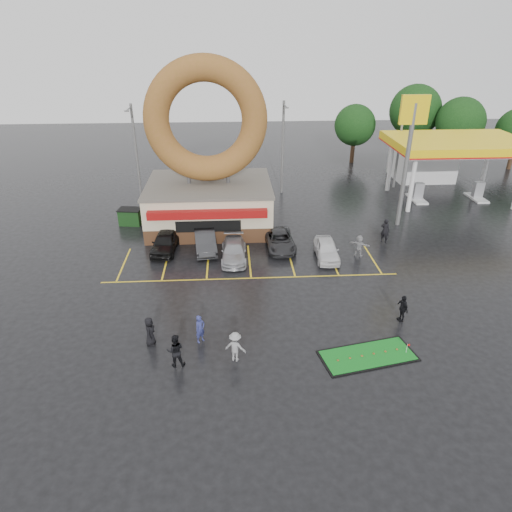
{
  "coord_description": "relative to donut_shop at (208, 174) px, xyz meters",
  "views": [
    {
      "loc": [
        -1.27,
        -23.36,
        15.21
      ],
      "look_at": [
        0.27,
        2.35,
        2.2
      ],
      "focal_mm": 32.0,
      "sensor_mm": 36.0,
      "label": 1
    }
  ],
  "objects": [
    {
      "name": "person_bystander",
      "position": [
        -2.69,
        -16.36,
        -3.65
      ],
      "size": [
        0.58,
        0.84,
        1.64
      ],
      "primitive_type": "imported",
      "rotation": [
        0.0,
        0.0,
        1.5
      ],
      "color": "black",
      "rests_on": "ground"
    },
    {
      "name": "car_white",
      "position": [
        8.65,
        -6.85,
        -3.79
      ],
      "size": [
        1.79,
        4.04,
        1.35
      ],
      "primitive_type": "imported",
      "rotation": [
        0.0,
        0.0,
        -0.05
      ],
      "color": "silver",
      "rests_on": "ground"
    },
    {
      "name": "person_blackjkt",
      "position": [
        -1.18,
        -18.15,
        -3.57
      ],
      "size": [
        0.91,
        0.73,
        1.8
      ],
      "primitive_type": "imported",
      "rotation": [
        0.0,
        0.0,
        3.2
      ],
      "color": "black",
      "rests_on": "ground"
    },
    {
      "name": "car_black",
      "position": [
        -3.24,
        -4.97,
        -3.73
      ],
      "size": [
        2.1,
        4.43,
        1.46
      ],
      "primitive_type": "imported",
      "rotation": [
        0.0,
        0.0,
        -0.09
      ],
      "color": "black",
      "rests_on": "ground"
    },
    {
      "name": "streetlight_left",
      "position": [
        -7.0,
        6.95,
        0.32
      ],
      "size": [
        0.4,
        2.21,
        9.0
      ],
      "color": "slate",
      "rests_on": "ground"
    },
    {
      "name": "dumpster",
      "position": [
        -6.81,
        0.47,
        -3.81
      ],
      "size": [
        1.95,
        1.45,
        1.3
      ],
      "primitive_type": "cube",
      "rotation": [
        0.0,
        0.0,
        -0.14
      ],
      "color": "#183C17",
      "rests_on": "ground"
    },
    {
      "name": "person_walker_near",
      "position": [
        11.07,
        -6.68,
        -3.64
      ],
      "size": [
        1.57,
        1.17,
        1.64
      ],
      "primitive_type": "imported",
      "rotation": [
        0.0,
        0.0,
        2.63
      ],
      "color": "gray",
      "rests_on": "ground"
    },
    {
      "name": "car_dgrey",
      "position": [
        -0.24,
        -4.97,
        -3.75
      ],
      "size": [
        2.0,
        4.51,
        1.44
      ],
      "primitive_type": "imported",
      "rotation": [
        0.0,
        0.0,
        0.11
      ],
      "color": "#29292B",
      "rests_on": "ground"
    },
    {
      "name": "tree_far_a",
      "position": [
        29.0,
        17.03,
        0.72
      ],
      "size": [
        5.6,
        5.6,
        8.0
      ],
      "color": "#332114",
      "rests_on": "ground"
    },
    {
      "name": "putting_green",
      "position": [
        8.6,
        -18.07,
        -4.43
      ],
      "size": [
        5.24,
        3.08,
        0.61
      ],
      "color": "black",
      "rests_on": "ground"
    },
    {
      "name": "person_cameraman",
      "position": [
        11.39,
        -14.98,
        -3.65
      ],
      "size": [
        0.6,
        1.02,
        1.63
      ],
      "primitive_type": "imported",
      "rotation": [
        0.0,
        0.0,
        -1.34
      ],
      "color": "black",
      "rests_on": "ground"
    },
    {
      "name": "shell_sign",
      "position": [
        16.0,
        -0.97,
        2.91
      ],
      "size": [
        2.2,
        0.36,
        10.6
      ],
      "color": "slate",
      "rests_on": "ground"
    },
    {
      "name": "person_walker_far",
      "position": [
        13.71,
        -4.44,
        -3.48
      ],
      "size": [
        0.86,
        0.83,
        1.98
      ],
      "primitive_type": "imported",
      "rotation": [
        0.0,
        0.0,
        2.43
      ],
      "color": "black",
      "rests_on": "ground"
    },
    {
      "name": "car_grey",
      "position": [
        5.41,
        -4.97,
        -3.84
      ],
      "size": [
        2.24,
        4.6,
        1.26
      ],
      "primitive_type": "imported",
      "rotation": [
        0.0,
        0.0,
        0.03
      ],
      "color": "#29292B",
      "rests_on": "ground"
    },
    {
      "name": "tree_far_c",
      "position": [
        25.0,
        21.03,
        1.37
      ],
      "size": [
        6.3,
        6.3,
        9.0
      ],
      "color": "#332114",
      "rests_on": "ground"
    },
    {
      "name": "tree_far_d",
      "position": [
        17.0,
        19.03,
        0.07
      ],
      "size": [
        4.9,
        4.9,
        7.0
      ],
      "color": "#332114",
      "rests_on": "ground"
    },
    {
      "name": "streetlight_right",
      "position": [
        19.0,
        8.95,
        0.32
      ],
      "size": [
        0.4,
        2.21,
        9.0
      ],
      "color": "slate",
      "rests_on": "ground"
    },
    {
      "name": "streetlight_mid",
      "position": [
        7.0,
        7.95,
        0.32
      ],
      "size": [
        0.4,
        2.21,
        9.0
      ],
      "color": "slate",
      "rests_on": "ground"
    },
    {
      "name": "gas_station",
      "position": [
        23.0,
        7.97,
        -0.77
      ],
      "size": [
        12.3,
        13.65,
        5.9
      ],
      "color": "silver",
      "rests_on": "ground"
    },
    {
      "name": "car_silver",
      "position": [
        1.89,
        -6.61,
        -3.83
      ],
      "size": [
        1.85,
        4.4,
        1.27
      ],
      "primitive_type": "imported",
      "rotation": [
        0.0,
        0.0,
        -0.02
      ],
      "color": "#9A9B9F",
      "rests_on": "ground"
    },
    {
      "name": "donut_shop",
      "position": [
        0.0,
        0.0,
        0.0
      ],
      "size": [
        10.2,
        8.7,
        13.5
      ],
      "color": "#472B19",
      "rests_on": "ground"
    },
    {
      "name": "ground",
      "position": [
        3.0,
        -12.97,
        -4.46
      ],
      "size": [
        120.0,
        120.0,
        0.0
      ],
      "primitive_type": "plane",
      "color": "black",
      "rests_on": "ground"
    },
    {
      "name": "person_blue",
      "position": [
        -0.05,
        -16.29,
        -3.66
      ],
      "size": [
        0.69,
        0.68,
        1.61
      ],
      "primitive_type": "imported",
      "rotation": [
        0.0,
        0.0,
        0.75
      ],
      "color": "navy",
      "rests_on": "ground"
    },
    {
      "name": "person_hoodie",
      "position": [
        1.79,
        -17.95,
        -3.63
      ],
      "size": [
        1.22,
        0.94,
        1.66
      ],
      "primitive_type": "imported",
      "rotation": [
        0.0,
        0.0,
        2.8
      ],
      "color": "gray",
      "rests_on": "ground"
    }
  ]
}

